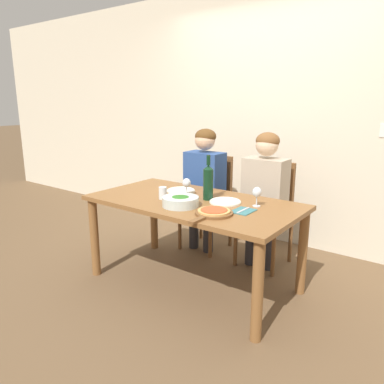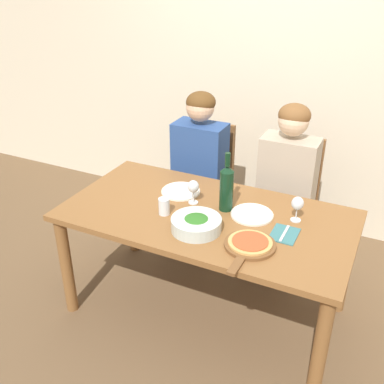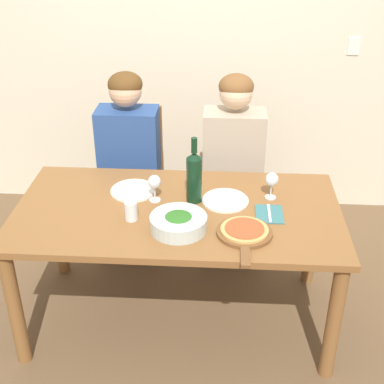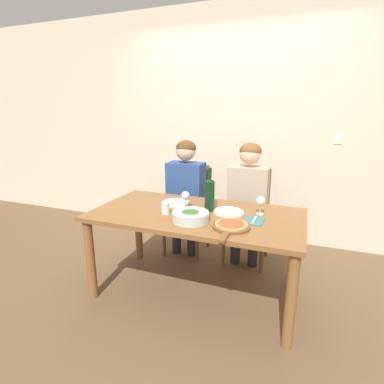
{
  "view_description": "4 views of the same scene",
  "coord_description": "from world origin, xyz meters",
  "px_view_note": "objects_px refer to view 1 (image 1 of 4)",
  "views": [
    {
      "loc": [
        1.73,
        -2.33,
        1.52
      ],
      "look_at": [
        -0.07,
        0.08,
        0.77
      ],
      "focal_mm": 35.0,
      "sensor_mm": 36.0,
      "label": 1
    },
    {
      "loc": [
        0.92,
        -2.09,
        2.06
      ],
      "look_at": [
        -0.11,
        0.02,
        0.84
      ],
      "focal_mm": 42.0,
      "sensor_mm": 36.0,
      "label": 2
    },
    {
      "loc": [
        0.22,
        -2.37,
        2.16
      ],
      "look_at": [
        0.07,
        0.09,
        0.78
      ],
      "focal_mm": 50.0,
      "sensor_mm": 36.0,
      "label": 3
    },
    {
      "loc": [
        0.79,
        -2.17,
        1.54
      ],
      "look_at": [
        -0.09,
        0.13,
        0.86
      ],
      "focal_mm": 28.0,
      "sensor_mm": 36.0,
      "label": 4
    }
  ],
  "objects_px": {
    "person_woman": "(204,178)",
    "water_tumbler": "(163,193)",
    "wine_glass_right": "(257,193)",
    "person_man": "(264,187)",
    "dinner_plate_right": "(225,202)",
    "pizza_on_board": "(213,212)",
    "chair_left": "(210,198)",
    "dinner_plate_left": "(181,191)",
    "broccoli_bowl": "(180,201)",
    "fork_on_napkin": "(243,211)",
    "wine_glass_left": "(187,184)",
    "chair_right": "(268,209)",
    "wine_bottle": "(208,182)"
  },
  "relations": [
    {
      "from": "person_woman",
      "to": "broccoli_bowl",
      "type": "xyz_separation_m",
      "value": [
        0.39,
        -0.87,
        0.02
      ]
    },
    {
      "from": "wine_bottle",
      "to": "wine_glass_left",
      "type": "bearing_deg",
      "value": -175.88
    },
    {
      "from": "chair_right",
      "to": "person_woman",
      "type": "distance_m",
      "value": 0.71
    },
    {
      "from": "wine_glass_left",
      "to": "fork_on_napkin",
      "type": "relative_size",
      "value": 0.84
    },
    {
      "from": "chair_left",
      "to": "person_man",
      "type": "bearing_deg",
      "value": -9.66
    },
    {
      "from": "person_woman",
      "to": "dinner_plate_right",
      "type": "xyz_separation_m",
      "value": [
        0.62,
        -0.59,
        -0.01
      ]
    },
    {
      "from": "pizza_on_board",
      "to": "wine_glass_left",
      "type": "relative_size",
      "value": 2.72
    },
    {
      "from": "chair_left",
      "to": "wine_glass_right",
      "type": "height_order",
      "value": "chair_left"
    },
    {
      "from": "chair_right",
      "to": "person_man",
      "type": "bearing_deg",
      "value": -90.0
    },
    {
      "from": "fork_on_napkin",
      "to": "chair_left",
      "type": "bearing_deg",
      "value": 135.94
    },
    {
      "from": "person_man",
      "to": "dinner_plate_left",
      "type": "bearing_deg",
      "value": -137.46
    },
    {
      "from": "wine_glass_left",
      "to": "dinner_plate_left",
      "type": "bearing_deg",
      "value": 145.99
    },
    {
      "from": "dinner_plate_left",
      "to": "pizza_on_board",
      "type": "distance_m",
      "value": 0.72
    },
    {
      "from": "person_man",
      "to": "dinner_plate_right",
      "type": "bearing_deg",
      "value": -94.59
    },
    {
      "from": "fork_on_napkin",
      "to": "wine_bottle",
      "type": "bearing_deg",
      "value": 162.95
    },
    {
      "from": "wine_glass_left",
      "to": "pizza_on_board",
      "type": "bearing_deg",
      "value": -32.74
    },
    {
      "from": "wine_bottle",
      "to": "wine_glass_left",
      "type": "xyz_separation_m",
      "value": [
        -0.21,
        -0.01,
        -0.04
      ]
    },
    {
      "from": "water_tumbler",
      "to": "dinner_plate_right",
      "type": "bearing_deg",
      "value": 23.6
    },
    {
      "from": "person_man",
      "to": "dinner_plate_right",
      "type": "height_order",
      "value": "person_man"
    },
    {
      "from": "dinner_plate_right",
      "to": "pizza_on_board",
      "type": "xyz_separation_m",
      "value": [
        0.09,
        -0.31,
        0.01
      ]
    },
    {
      "from": "person_man",
      "to": "chair_left",
      "type": "bearing_deg",
      "value": 170.34
    },
    {
      "from": "person_woman",
      "to": "fork_on_napkin",
      "type": "distance_m",
      "value": 1.1
    },
    {
      "from": "chair_left",
      "to": "water_tumbler",
      "type": "xyz_separation_m",
      "value": [
        0.15,
        -0.9,
        0.26
      ]
    },
    {
      "from": "person_woman",
      "to": "water_tumbler",
      "type": "height_order",
      "value": "person_woman"
    },
    {
      "from": "fork_on_napkin",
      "to": "dinner_plate_left",
      "type": "bearing_deg",
      "value": 165.13
    },
    {
      "from": "water_tumbler",
      "to": "fork_on_napkin",
      "type": "bearing_deg",
      "value": 7.23
    },
    {
      "from": "broccoli_bowl",
      "to": "chair_right",
      "type": "bearing_deg",
      "value": 74.47
    },
    {
      "from": "wine_bottle",
      "to": "fork_on_napkin",
      "type": "bearing_deg",
      "value": -17.05
    },
    {
      "from": "person_man",
      "to": "wine_glass_right",
      "type": "xyz_separation_m",
      "value": [
        0.2,
        -0.53,
        0.08
      ]
    },
    {
      "from": "wine_bottle",
      "to": "pizza_on_board",
      "type": "height_order",
      "value": "wine_bottle"
    },
    {
      "from": "chair_left",
      "to": "dinner_plate_left",
      "type": "height_order",
      "value": "chair_left"
    },
    {
      "from": "wine_glass_right",
      "to": "wine_bottle",
      "type": "bearing_deg",
      "value": -172.56
    },
    {
      "from": "person_woman",
      "to": "wine_glass_right",
      "type": "bearing_deg",
      "value": -31.6
    },
    {
      "from": "pizza_on_board",
      "to": "person_woman",
      "type": "bearing_deg",
      "value": 128.38
    },
    {
      "from": "dinner_plate_right",
      "to": "chair_right",
      "type": "bearing_deg",
      "value": 86.15
    },
    {
      "from": "wine_glass_left",
      "to": "person_woman",
      "type": "bearing_deg",
      "value": 112.15
    },
    {
      "from": "chair_left",
      "to": "fork_on_napkin",
      "type": "distance_m",
      "value": 1.19
    },
    {
      "from": "broccoli_bowl",
      "to": "pizza_on_board",
      "type": "distance_m",
      "value": 0.32
    },
    {
      "from": "wine_glass_right",
      "to": "person_woman",
      "type": "bearing_deg",
      "value": 148.4
    },
    {
      "from": "pizza_on_board",
      "to": "wine_glass_right",
      "type": "height_order",
      "value": "wine_glass_right"
    },
    {
      "from": "wine_glass_left",
      "to": "fork_on_napkin",
      "type": "height_order",
      "value": "wine_glass_left"
    },
    {
      "from": "person_man",
      "to": "dinner_plate_right",
      "type": "distance_m",
      "value": 0.59
    },
    {
      "from": "pizza_on_board",
      "to": "wine_glass_left",
      "type": "height_order",
      "value": "wine_glass_left"
    },
    {
      "from": "chair_right",
      "to": "wine_glass_left",
      "type": "distance_m",
      "value": 0.88
    },
    {
      "from": "broccoli_bowl",
      "to": "wine_glass_right",
      "type": "distance_m",
      "value": 0.58
    },
    {
      "from": "dinner_plate_left",
      "to": "pizza_on_board",
      "type": "relative_size",
      "value": 0.61
    },
    {
      "from": "dinner_plate_left",
      "to": "broccoli_bowl",
      "type": "bearing_deg",
      "value": -51.96
    },
    {
      "from": "fork_on_napkin",
      "to": "water_tumbler",
      "type": "bearing_deg",
      "value": -172.77
    },
    {
      "from": "broccoli_bowl",
      "to": "water_tumbler",
      "type": "xyz_separation_m",
      "value": [
        -0.24,
        0.08,
        0.01
      ]
    },
    {
      "from": "broccoli_bowl",
      "to": "fork_on_napkin",
      "type": "bearing_deg",
      "value": 20.08
    }
  ]
}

